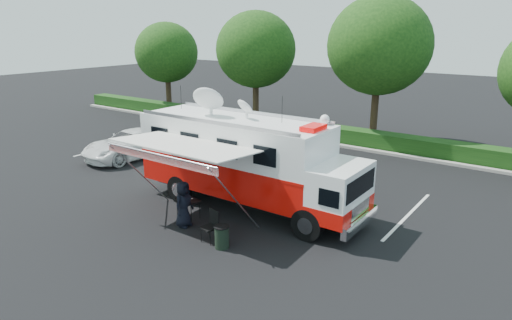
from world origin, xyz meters
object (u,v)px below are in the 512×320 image
Objects in this scene: white_suv at (132,157)px; folding_table at (188,201)px; command_truck at (247,161)px; trash_bin at (222,237)px.

white_suv is 5.42× the size of folding_table.
command_truck is 9.49× the size of folding_table.
folding_table is at bearing -118.24° from command_truck.
folding_table is (8.44, -4.27, 0.71)m from white_suv.
trash_bin reaches higher than folding_table.
folding_table is at bearing -21.87° from white_suv.
command_truck is at bearing 61.76° from folding_table.
command_truck is 12.25× the size of trash_bin.
white_suv is 9.49m from folding_table.
trash_bin is at bearing -66.75° from command_truck.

